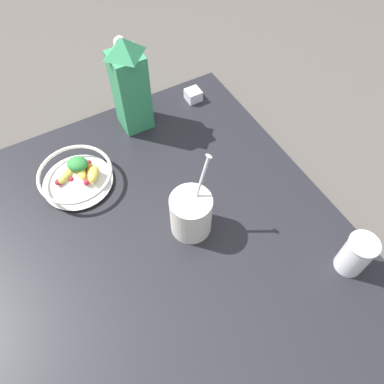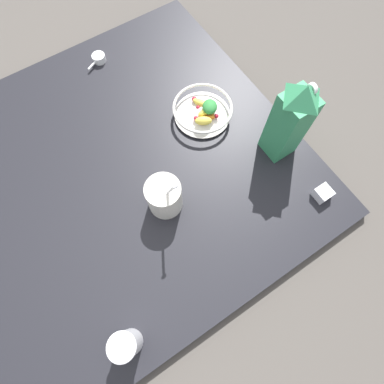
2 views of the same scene
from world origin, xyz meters
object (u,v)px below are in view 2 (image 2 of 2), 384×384
at_px(fruit_bowl, 203,111).
at_px(yogurt_tub, 164,196).
at_px(drinking_cup, 126,345).
at_px(milk_carton, 290,121).
at_px(spice_jar, 322,194).

bearing_deg(fruit_bowl, yogurt_tub, 126.73).
bearing_deg(drinking_cup, yogurt_tub, -45.09).
relative_size(milk_carton, yogurt_tub, 1.24).
bearing_deg(milk_carton, fruit_bowl, 30.10).
height_order(milk_carton, drinking_cup, milk_carton).
bearing_deg(yogurt_tub, fruit_bowl, -53.27).
height_order(milk_carton, yogurt_tub, milk_carton).
xyz_separation_m(fruit_bowl, spice_jar, (-0.47, -0.15, -0.02)).
relative_size(milk_carton, drinking_cup, 2.55).
bearing_deg(spice_jar, drinking_cup, 92.96).
distance_m(milk_carton, spice_jar, 0.26).
xyz_separation_m(fruit_bowl, drinking_cup, (-0.50, 0.58, 0.03)).
height_order(fruit_bowl, milk_carton, milk_carton).
height_order(milk_carton, spice_jar, milk_carton).
height_order(drinking_cup, spice_jar, drinking_cup).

